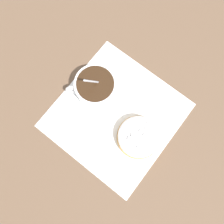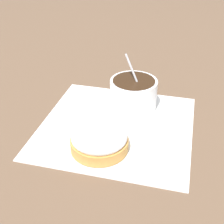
# 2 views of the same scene
# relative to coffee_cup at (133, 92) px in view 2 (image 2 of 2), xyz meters

# --- Properties ---
(ground_plane) EXTENTS (3.00, 3.00, 0.00)m
(ground_plane) POSITION_rel_coffee_cup_xyz_m (0.07, -0.01, -0.04)
(ground_plane) COLOR brown
(paper_napkin) EXTENTS (0.29, 0.29, 0.00)m
(paper_napkin) POSITION_rel_coffee_cup_xyz_m (0.07, -0.01, -0.03)
(paper_napkin) COLOR white
(paper_napkin) RESTS_ON ground_plane
(coffee_cup) EXTENTS (0.10, 0.10, 0.11)m
(coffee_cup) POSITION_rel_coffee_cup_xyz_m (0.00, 0.00, 0.00)
(coffee_cup) COLOR white
(coffee_cup) RESTS_ON paper_napkin
(frosted_pastry) EXTENTS (0.10, 0.10, 0.05)m
(frosted_pastry) POSITION_rel_coffee_cup_xyz_m (0.15, -0.02, -0.01)
(frosted_pastry) COLOR #D19347
(frosted_pastry) RESTS_ON paper_napkin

